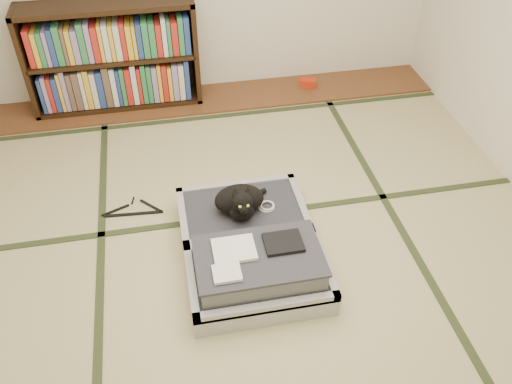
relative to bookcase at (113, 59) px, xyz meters
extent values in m
plane|color=#CBB487|center=(0.85, -2.07, -0.45)|extent=(4.50, 4.50, 0.00)
cube|color=brown|center=(0.85, -0.07, -0.44)|extent=(4.00, 0.50, 0.02)
cube|color=red|center=(1.73, -0.04, -0.40)|extent=(0.17, 0.13, 0.07)
cube|color=#2D381E|center=(-0.15, -2.07, -0.45)|extent=(0.05, 4.50, 0.01)
cube|color=#2D381E|center=(1.85, -2.07, -0.45)|extent=(0.05, 4.50, 0.01)
cube|color=#2D381E|center=(0.85, -1.67, -0.45)|extent=(4.00, 0.05, 0.01)
cube|color=#2D381E|center=(0.85, -0.37, -0.45)|extent=(4.00, 0.05, 0.01)
cube|color=black|center=(-0.70, 0.00, 0.02)|extent=(0.04, 0.33, 0.92)
cube|color=black|center=(0.70, 0.00, 0.02)|extent=(0.04, 0.33, 0.92)
cube|color=black|center=(0.00, 0.00, -0.42)|extent=(1.44, 0.33, 0.04)
cube|color=black|center=(0.00, 0.00, 0.46)|extent=(1.44, 0.33, 0.04)
cube|color=black|center=(0.00, 0.00, 0.02)|extent=(1.38, 0.33, 0.03)
cube|color=black|center=(0.00, 0.16, 0.02)|extent=(1.44, 0.02, 0.92)
cube|color=gray|center=(0.00, -0.02, -0.20)|extent=(1.29, 0.23, 0.39)
cube|color=gray|center=(0.00, -0.02, 0.21)|extent=(1.29, 0.23, 0.35)
cube|color=#B5B5BA|center=(0.80, -2.33, -0.38)|extent=(0.84, 0.56, 0.15)
cube|color=#323139|center=(0.80, -2.33, -0.34)|extent=(0.75, 0.47, 0.11)
cube|color=#B5B5BA|center=(0.80, -2.58, -0.30)|extent=(0.84, 0.04, 0.06)
cube|color=#B5B5BA|center=(0.80, -2.07, -0.30)|extent=(0.84, 0.04, 0.06)
cube|color=#B5B5BA|center=(0.40, -2.33, -0.30)|extent=(0.04, 0.56, 0.06)
cube|color=#B5B5BA|center=(1.20, -2.33, -0.30)|extent=(0.04, 0.56, 0.06)
cube|color=#B5B5BA|center=(0.80, -1.77, -0.38)|extent=(0.84, 0.56, 0.15)
cube|color=#323139|center=(0.80, -1.77, -0.34)|extent=(0.75, 0.47, 0.11)
cube|color=#B5B5BA|center=(0.80, -2.02, -0.30)|extent=(0.84, 0.04, 0.06)
cube|color=#B5B5BA|center=(0.80, -1.51, -0.30)|extent=(0.84, 0.04, 0.06)
cube|color=#B5B5BA|center=(0.40, -1.77, -0.30)|extent=(0.04, 0.56, 0.06)
cube|color=#B5B5BA|center=(1.20, -1.77, -0.30)|extent=(0.04, 0.56, 0.06)
cylinder|color=black|center=(0.80, -2.05, -0.30)|extent=(0.75, 0.03, 0.03)
cube|color=gray|center=(0.80, -2.33, -0.24)|extent=(0.71, 0.44, 0.15)
cube|color=#333339|center=(0.80, -2.33, -0.16)|extent=(0.74, 0.46, 0.02)
cube|color=white|center=(0.67, -2.27, -0.13)|extent=(0.25, 0.20, 0.02)
cube|color=black|center=(0.96, -2.27, -0.13)|extent=(0.22, 0.18, 0.02)
cube|color=white|center=(0.60, -2.44, -0.13)|extent=(0.16, 0.13, 0.02)
cube|color=white|center=(0.56, -2.59, -0.37)|extent=(0.07, 0.01, 0.05)
cube|color=white|center=(0.69, -2.59, -0.39)|extent=(0.06, 0.01, 0.04)
cube|color=orange|center=(1.08, -2.59, -0.37)|extent=(0.06, 0.01, 0.04)
cube|color=#197F33|center=(1.00, -2.59, -0.35)|extent=(0.04, 0.01, 0.03)
ellipsoid|color=black|center=(0.78, -1.78, -0.19)|extent=(0.32, 0.21, 0.20)
ellipsoid|color=black|center=(0.78, -1.88, -0.21)|extent=(0.16, 0.12, 0.12)
ellipsoid|color=black|center=(0.78, -1.91, -0.09)|extent=(0.14, 0.13, 0.13)
sphere|color=black|center=(0.78, -1.97, -0.11)|extent=(0.06, 0.06, 0.06)
cone|color=black|center=(0.74, -1.89, -0.02)|extent=(0.05, 0.06, 0.06)
cone|color=black|center=(0.82, -1.89, -0.02)|extent=(0.05, 0.06, 0.06)
sphere|color=#A5BF33|center=(0.75, -1.97, -0.08)|extent=(0.02, 0.02, 0.02)
sphere|color=#A5BF33|center=(0.80, -1.97, -0.08)|extent=(0.02, 0.02, 0.02)
cylinder|color=black|center=(0.89, -1.68, -0.26)|extent=(0.20, 0.12, 0.04)
torus|color=white|center=(0.96, -1.78, -0.28)|extent=(0.12, 0.12, 0.02)
torus|color=white|center=(0.97, -1.79, -0.27)|extent=(0.10, 0.10, 0.01)
cube|color=black|center=(0.07, -1.51, -0.44)|extent=(0.41, 0.05, 0.01)
cube|color=black|center=(-0.05, -1.45, -0.44)|extent=(0.20, 0.09, 0.01)
cube|color=black|center=(0.19, -1.45, -0.44)|extent=(0.15, 0.16, 0.01)
cylinder|color=black|center=(0.07, -1.36, -0.44)|extent=(0.03, 0.07, 0.01)
camera|label=1|loc=(0.38, -4.40, 2.14)|focal=38.00mm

